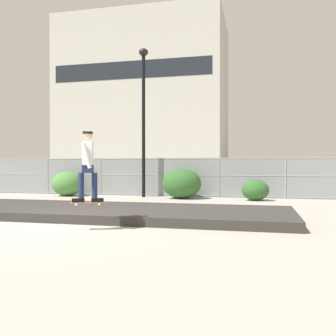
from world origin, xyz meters
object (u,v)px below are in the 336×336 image
object	(u,v)px
street_lamp	(144,105)
shrub_left	(67,184)
skateboard	(88,203)
parked_car_near	(118,176)
skater	(88,162)
shrub_center	(182,184)
shrub_right	(255,190)

from	to	relation	value
street_lamp	shrub_left	xyz separation A→B (m)	(-3.78, -0.34, -3.74)
skateboard	parked_car_near	xyz separation A→B (m)	(-4.09, 12.48, 0.19)
skater	parked_car_near	size ratio (longest dim) A/B	0.38
street_lamp	parked_car_near	world-z (taller)	street_lamp
skater	parked_car_near	xyz separation A→B (m)	(-4.09, 12.48, -0.76)
parked_car_near	shrub_center	bearing A→B (deg)	-41.23
shrub_right	skateboard	bearing A→B (deg)	-114.49
skater	parked_car_near	distance (m)	13.15
skateboard	street_lamp	size ratio (longest dim) A/B	0.12
skater	shrub_right	bearing A→B (deg)	65.51
street_lamp	skateboard	bearing A→B (deg)	-81.14
skater	shrub_left	xyz separation A→B (m)	(-5.16, 8.50, -1.00)
skateboard	shrub_right	bearing A→B (deg)	65.51
shrub_left	shrub_right	distance (m)	8.93
parked_car_near	shrub_right	distance (m)	8.92
skateboard	skater	size ratio (longest dim) A/B	0.49
skateboard	shrub_center	xyz separation A→B (m)	(0.54, 8.42, 0.03)
shrub_center	shrub_right	bearing A→B (deg)	-2.75
shrub_left	street_lamp	bearing A→B (deg)	5.12
skater	shrub_left	bearing A→B (deg)	121.27
parked_car_near	shrub_center	xyz separation A→B (m)	(4.63, -4.06, -0.16)
skateboard	shrub_left	xyz separation A→B (m)	(-5.16, 8.50, -0.05)
skateboard	parked_car_near	size ratio (longest dim) A/B	0.19
parked_car_near	shrub_right	world-z (taller)	parked_car_near
street_lamp	parked_car_near	size ratio (longest dim) A/B	1.58
street_lamp	shrub_left	distance (m)	5.33
parked_car_near	shrub_center	size ratio (longest dim) A/B	2.52
skater	shrub_center	distance (m)	8.49
skateboard	shrub_center	bearing A→B (deg)	86.32
street_lamp	shrub_center	xyz separation A→B (m)	(1.92, -0.42, -3.66)
skateboard	shrub_center	world-z (taller)	shrub_center
skateboard	shrub_left	size ratio (longest dim) A/B	0.53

